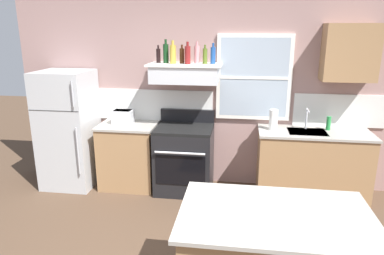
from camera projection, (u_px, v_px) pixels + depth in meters
The scene contains 19 objects.
back_wall at pixel (208, 90), 4.93m from camera, with size 5.40×0.11×2.70m.
refrigerator at pixel (68, 129), 4.97m from camera, with size 0.70×0.72×1.64m.
counter_left_of_stove at pixel (129, 155), 5.01m from camera, with size 0.79×0.63×0.91m.
toaster at pixel (123, 117), 4.90m from camera, with size 0.30×0.20×0.19m.
stove_range at pixel (184, 158), 4.86m from camera, with size 0.76×0.69×1.09m.
range_hood_shelf at pixel (185, 73), 4.64m from camera, with size 0.96×0.52×0.24m.
bottle_balsamic_dark at pixel (158, 55), 4.68m from camera, with size 0.06×0.06×0.23m.
bottle_dark_green_wine at pixel (166, 53), 4.64m from camera, with size 0.07×0.07×0.31m.
bottle_champagne_gold_foil at pixel (173, 54), 4.56m from camera, with size 0.08×0.08×0.30m.
bottle_brown_stout at pixel (182, 56), 4.60m from camera, with size 0.06×0.06×0.24m.
bottle_red_label_wine at pixel (188, 55), 4.51m from camera, with size 0.07×0.07×0.28m.
bottle_rose_pink at pixel (197, 54), 4.60m from camera, with size 0.07×0.07×0.28m.
bottle_olive_oil_square at pixel (205, 56), 4.55m from camera, with size 0.06×0.06×0.24m.
bottle_blue_liqueur at pixel (213, 55), 4.54m from camera, with size 0.07×0.07×0.26m.
counter_right_with_sink at pixel (312, 164), 4.67m from camera, with size 1.43×0.63×0.91m.
sink_faucet at pixel (307, 116), 4.60m from camera, with size 0.03×0.17×0.28m.
paper_towel_roll at pixel (273, 120), 4.58m from camera, with size 0.11×0.11×0.27m, color white.
dish_soap_bottle at pixel (329, 123), 4.59m from camera, with size 0.06×0.06×0.18m, color #268C3F.
upper_cabinet_right at pixel (350, 53), 4.36m from camera, with size 0.64×0.32×0.70m.
Camera 1 is at (0.50, -2.64, 2.20)m, focal length 33.07 mm.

